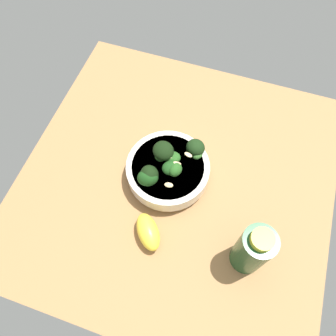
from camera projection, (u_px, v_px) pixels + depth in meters
The scene contains 4 objects.
ground_plane at pixel (176, 182), 78.07cm from camera, with size 70.34×70.34×3.09cm, color #996D42.
bowl_of_broccoli at pixel (168, 168), 73.57cm from camera, with size 18.40×18.40×10.05cm.
lemon_wedge at pixel (148, 232), 68.61cm from camera, with size 8.29×4.30×4.56cm, color yellow.
bottle_tall at pixel (253, 250), 62.06cm from camera, with size 6.45×6.45×15.14cm.
Camera 1 is at (-8.59, 31.78, 69.34)cm, focal length 35.56 mm.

